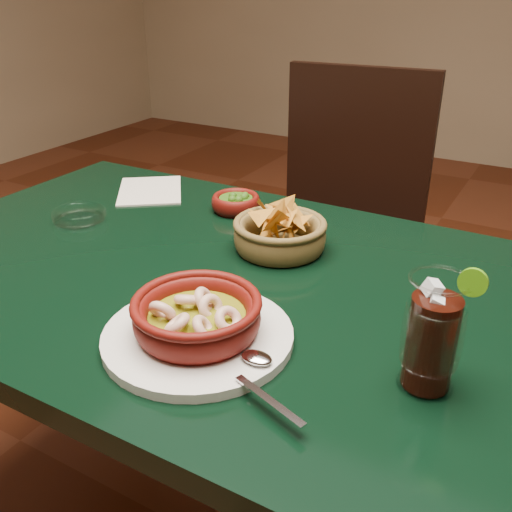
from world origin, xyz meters
The scene contains 8 objects.
dining_table centered at (0.00, 0.00, 0.65)m, with size 1.20×0.80×0.75m.
dining_chair centered at (0.01, 0.71, 0.55)m, with size 0.50×0.50×1.00m.
shrimp_plate centered at (0.14, -0.20, 0.78)m, with size 0.36×0.28×0.08m.
chip_basket centered at (0.11, 0.13, 0.78)m, with size 0.21×0.21×0.13m.
guacamole_ramekin centered at (-0.07, 0.26, 0.77)m, with size 0.13×0.13×0.04m.
cola_drink centered at (0.45, -0.13, 0.83)m, with size 0.16×0.16×0.18m.
glass_ashtray centered at (-0.33, 0.05, 0.76)m, with size 0.12×0.12×0.03m.
paper_menu centered at (-0.32, 0.27, 0.75)m, with size 0.24×0.25×0.00m.
Camera 1 is at (0.55, -0.75, 1.23)m, focal length 40.00 mm.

